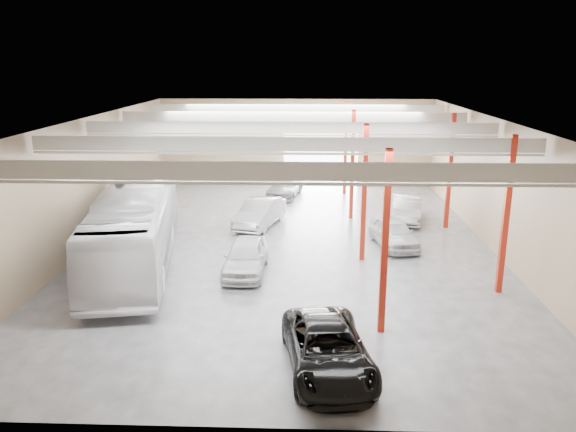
# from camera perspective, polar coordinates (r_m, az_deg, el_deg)

# --- Properties ---
(depot_shell) EXTENTS (22.12, 32.12, 7.06)m
(depot_shell) POSITION_cam_1_polar(r_m,az_deg,el_deg) (30.43, 0.47, 6.11)
(depot_shell) COLOR #45464A
(depot_shell) RESTS_ON ground
(coach_bus) EXTENTS (5.61, 14.32, 3.89)m
(coach_bus) POSITION_cam_1_polar(r_m,az_deg,el_deg) (28.83, -15.30, -1.16)
(coach_bus) COLOR silver
(coach_bus) RESTS_ON ground
(black_sedan) EXTENTS (3.38, 5.94, 1.56)m
(black_sedan) POSITION_cam_1_polar(r_m,az_deg,el_deg) (19.01, 4.05, -13.34)
(black_sedan) COLOR black
(black_sedan) RESTS_ON ground
(car_row_a) EXTENTS (2.02, 4.81, 1.62)m
(car_row_a) POSITION_cam_1_polar(r_m,az_deg,el_deg) (27.20, -4.33, -4.15)
(car_row_a) COLOR silver
(car_row_a) RESTS_ON ground
(car_row_b) EXTENTS (3.13, 5.45, 1.70)m
(car_row_b) POSITION_cam_1_polar(r_m,az_deg,el_deg) (34.79, -2.90, 0.33)
(car_row_b) COLOR #AFAFB4
(car_row_b) RESTS_ON ground
(car_row_c) EXTENTS (2.95, 5.30, 1.45)m
(car_row_c) POSITION_cam_1_polar(r_m,az_deg,el_deg) (42.51, -0.31, 2.98)
(car_row_c) COLOR gray
(car_row_c) RESTS_ON ground
(car_right_near) EXTENTS (2.45, 5.08, 1.61)m
(car_right_near) POSITION_cam_1_polar(r_m,az_deg,el_deg) (36.71, 11.93, 0.75)
(car_right_near) COLOR #B4B4B9
(car_right_near) RESTS_ON ground
(car_right_far) EXTENTS (2.69, 4.83, 1.55)m
(car_right_far) POSITION_cam_1_polar(r_m,az_deg,el_deg) (31.52, 10.66, -1.67)
(car_right_far) COLOR silver
(car_right_far) RESTS_ON ground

